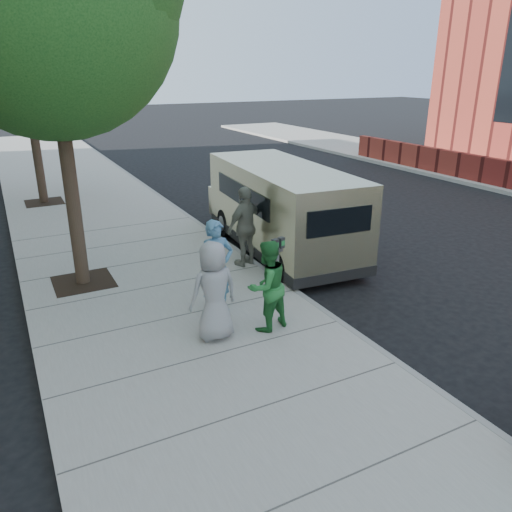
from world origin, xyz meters
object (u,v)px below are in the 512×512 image
Objects in this scene: tree_far at (23,51)px; person_green_shirt at (267,286)px; person_officer at (217,267)px; person_striped_polo at (246,226)px; parking_meter at (278,257)px; van at (280,207)px; person_gray_shirt at (214,291)px.

person_green_shirt is at bearing -77.71° from tree_far.
person_officer is 0.96× the size of person_striped_polo.
person_green_shirt is (-0.64, -0.76, -0.16)m from parking_meter.
van is at bearing -57.03° from tree_far.
tree_far is at bearing 89.61° from parking_meter.
van is (4.82, -7.43, -3.74)m from tree_far.
person_officer reaches higher than person_green_shirt.
parking_meter is 0.22× the size of van.
van is 1.61m from person_striped_polo.
parking_meter is at bearing 61.91° from person_striped_polo.
parking_meter is 0.83× the size of person_green_shirt.
person_gray_shirt is 0.92× the size of person_striped_polo.
person_officer is (1.94, -10.13, -3.87)m from tree_far.
person_officer is at bearing -131.86° from van.
tree_far reaches higher than van.
person_gray_shirt is at bearing -20.12° from person_green_shirt.
tree_far is 4.95× the size of parking_meter.
person_officer is 1.10× the size of person_green_shirt.
parking_meter is 0.72× the size of person_striped_polo.
person_gray_shirt reaches higher than person_green_shirt.
tree_far is 1.09× the size of van.
person_gray_shirt is at bearing -127.82° from van.
van is 3.77× the size of person_green_shirt.
person_green_shirt is 3.04m from person_striped_polo.
parking_meter is 2.14m from person_striped_polo.
person_gray_shirt is 3.35m from person_striped_polo.
person_green_shirt reaches higher than parking_meter.
van is 4.41m from person_green_shirt.
person_officer reaches higher than person_gray_shirt.
person_officer is at bearing -118.65° from person_gray_shirt.
van is 4.87m from person_gray_shirt.
tree_far is 12.05m from person_green_shirt.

